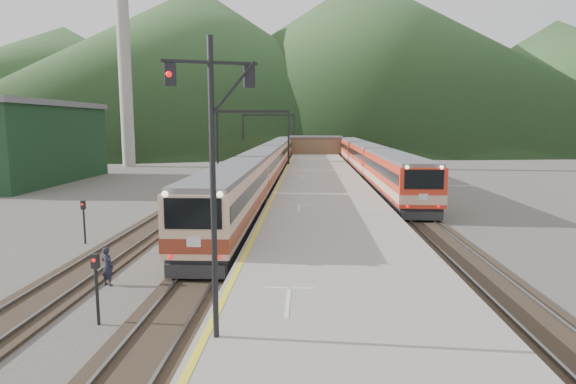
{
  "coord_description": "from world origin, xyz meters",
  "views": [
    {
      "loc": [
        4.38,
        -7.59,
        6.21
      ],
      "look_at": [
        3.12,
        22.07,
        2.0
      ],
      "focal_mm": 30.0,
      "sensor_mm": 36.0,
      "label": 1
    }
  ],
  "objects_px": {
    "signal_mast": "(212,160)",
    "second_train": "(366,158)",
    "main_train": "(276,157)",
    "worker": "(107,266)"
  },
  "relations": [
    {
      "from": "worker",
      "to": "second_train",
      "type": "bearing_deg",
      "value": -85.44
    },
    {
      "from": "signal_mast",
      "to": "worker",
      "type": "distance_m",
      "value": 9.67
    },
    {
      "from": "main_train",
      "to": "signal_mast",
      "type": "xyz_separation_m",
      "value": [
        2.13,
        -53.07,
        3.5
      ]
    },
    {
      "from": "signal_mast",
      "to": "second_train",
      "type": "bearing_deg",
      "value": 79.08
    },
    {
      "from": "main_train",
      "to": "worker",
      "type": "distance_m",
      "value": 46.72
    },
    {
      "from": "main_train",
      "to": "second_train",
      "type": "relative_size",
      "value": 1.54
    },
    {
      "from": "signal_mast",
      "to": "worker",
      "type": "height_order",
      "value": "signal_mast"
    },
    {
      "from": "signal_mast",
      "to": "worker",
      "type": "bearing_deg",
      "value": 130.25
    },
    {
      "from": "main_train",
      "to": "worker",
      "type": "height_order",
      "value": "main_train"
    },
    {
      "from": "second_train",
      "to": "signal_mast",
      "type": "xyz_separation_m",
      "value": [
        -9.37,
        -48.59,
        3.36
      ]
    }
  ]
}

